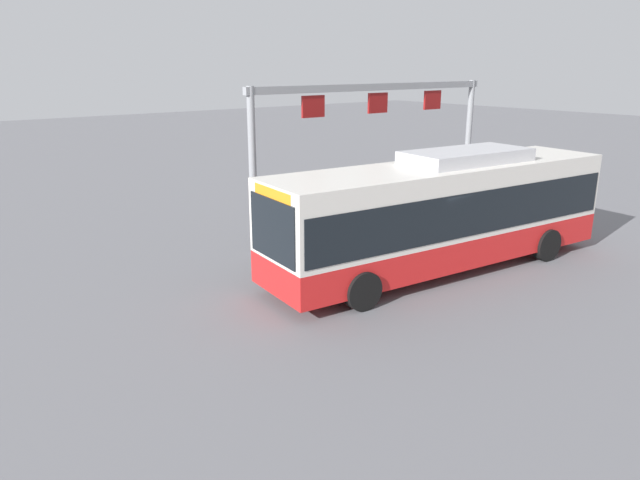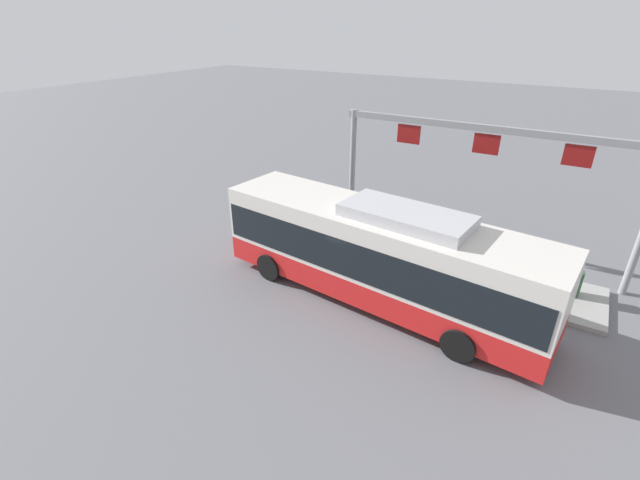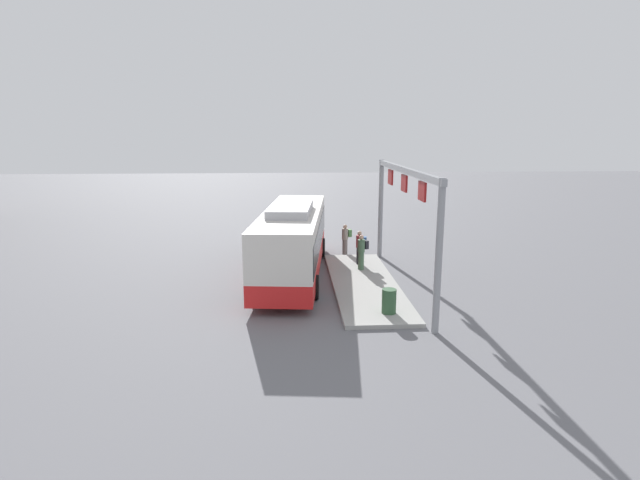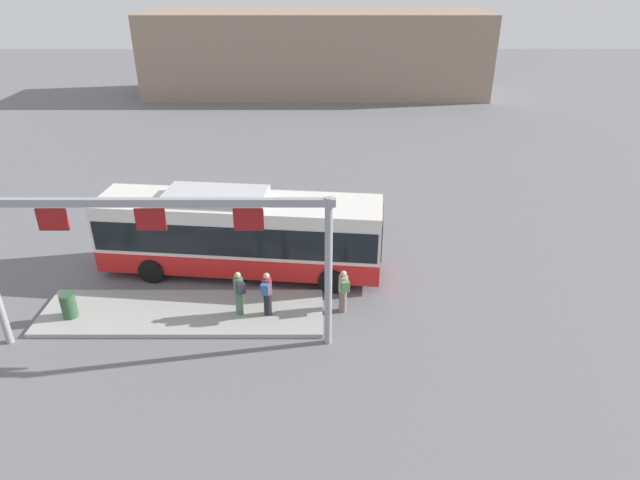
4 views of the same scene
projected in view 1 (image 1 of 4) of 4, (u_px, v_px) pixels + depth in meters
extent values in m
plane|color=slate|center=(439.00, 269.00, 17.39)|extent=(120.00, 120.00, 0.00)
cube|color=#9E9E99|center=(404.00, 233.00, 20.74)|extent=(10.00, 2.80, 0.16)
cube|color=red|center=(440.00, 244.00, 17.17)|extent=(11.24, 3.64, 0.85)
cube|color=silver|center=(443.00, 198.00, 16.77)|extent=(11.24, 3.64, 1.90)
cube|color=black|center=(443.00, 205.00, 16.83)|extent=(11.02, 3.66, 1.20)
cube|color=black|center=(272.00, 229.00, 13.93)|extent=(0.26, 2.12, 1.50)
cube|color=#B7B7BC|center=(467.00, 156.00, 16.88)|extent=(4.03, 2.14, 0.36)
cube|color=orange|center=(274.00, 194.00, 13.73)|extent=(0.30, 1.75, 0.28)
cylinder|color=black|center=(363.00, 291.00, 14.36)|extent=(1.03, 0.40, 1.00)
cylinder|color=black|center=(311.00, 264.00, 16.29)|extent=(1.03, 0.40, 1.00)
cylinder|color=black|center=(547.00, 245.00, 18.00)|extent=(1.03, 0.40, 1.00)
cylinder|color=black|center=(487.00, 227.00, 19.93)|extent=(1.03, 0.40, 1.00)
cylinder|color=slate|center=(273.00, 258.00, 17.04)|extent=(0.34, 0.34, 0.85)
cylinder|color=gray|center=(272.00, 234.00, 16.83)|extent=(0.42, 0.42, 0.60)
sphere|color=tan|center=(272.00, 220.00, 16.72)|extent=(0.22, 0.22, 0.22)
cube|color=#4C8447|center=(266.00, 231.00, 16.97)|extent=(0.32, 0.25, 0.40)
cylinder|color=black|center=(333.00, 233.00, 18.90)|extent=(0.32, 0.32, 0.85)
cylinder|color=maroon|center=(334.00, 212.00, 18.69)|extent=(0.39, 0.39, 0.60)
sphere|color=tan|center=(334.00, 199.00, 18.58)|extent=(0.22, 0.22, 0.22)
cube|color=#335993|center=(329.00, 209.00, 18.90)|extent=(0.30, 0.22, 0.40)
cylinder|color=#476B4C|center=(357.00, 229.00, 19.46)|extent=(0.38, 0.38, 0.85)
cylinder|color=#476B4C|center=(358.00, 207.00, 19.25)|extent=(0.46, 0.46, 0.60)
sphere|color=tan|center=(358.00, 195.00, 19.13)|extent=(0.22, 0.22, 0.22)
cube|color=#26262D|center=(350.00, 206.00, 19.34)|extent=(0.33, 0.29, 0.40)
cylinder|color=gray|center=(468.00, 145.00, 24.44)|extent=(0.24, 0.24, 5.20)
cylinder|color=gray|center=(253.00, 173.00, 18.12)|extent=(0.24, 0.24, 5.20)
cube|color=gray|center=(378.00, 87.00, 20.57)|extent=(10.96, 0.20, 0.24)
cube|color=maroon|center=(432.00, 100.00, 22.47)|extent=(0.90, 0.08, 0.70)
cube|color=maroon|center=(378.00, 103.00, 20.73)|extent=(0.90, 0.08, 0.70)
cube|color=maroon|center=(313.00, 106.00, 18.99)|extent=(0.90, 0.08, 0.70)
cylinder|color=#2D5133|center=(466.00, 202.00, 23.14)|extent=(0.52, 0.52, 0.90)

